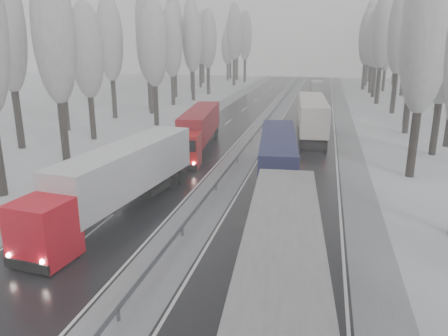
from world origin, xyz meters
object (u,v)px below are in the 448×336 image
at_px(truck_grey_tarp, 283,255).
at_px(truck_cream_box, 311,114).
at_px(truck_blue_box, 278,153).
at_px(truck_red_white, 119,177).
at_px(box_truck_distant, 316,87).
at_px(truck_red_red, 198,127).

bearing_deg(truck_grey_tarp, truck_cream_box, 85.88).
height_order(truck_grey_tarp, truck_blue_box, truck_grey_tarp).
bearing_deg(truck_red_white, truck_cream_box, 74.47).
relative_size(truck_cream_box, box_truck_distant, 2.37).
distance_m(truck_grey_tarp, truck_cream_box, 34.78).
bearing_deg(truck_cream_box, truck_blue_box, -100.55).
distance_m(truck_blue_box, box_truck_distant, 61.53).
xyz_separation_m(truck_grey_tarp, truck_red_red, (-10.93, 25.88, -0.23)).
relative_size(truck_blue_box, box_truck_distant, 2.11).
xyz_separation_m(truck_grey_tarp, truck_red_white, (-10.98, 8.22, -0.06)).
bearing_deg(truck_red_red, truck_grey_tarp, -73.79).
bearing_deg(truck_grey_tarp, truck_blue_box, 92.51).
bearing_deg(truck_red_red, box_truck_distant, 72.15).
height_order(truck_blue_box, box_truck_distant, truck_blue_box).
xyz_separation_m(truck_blue_box, truck_red_red, (-8.90, 8.89, -0.04)).
bearing_deg(box_truck_distant, truck_grey_tarp, -95.30).
bearing_deg(truck_blue_box, truck_red_red, 128.83).
bearing_deg(truck_red_white, truck_red_red, 96.56).
xyz_separation_m(truck_blue_box, box_truck_distant, (1.47, 61.50, -0.95)).
distance_m(truck_cream_box, truck_red_red, 14.01).
distance_m(truck_cream_box, box_truck_distant, 43.74).
height_order(truck_grey_tarp, box_truck_distant, truck_grey_tarp).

